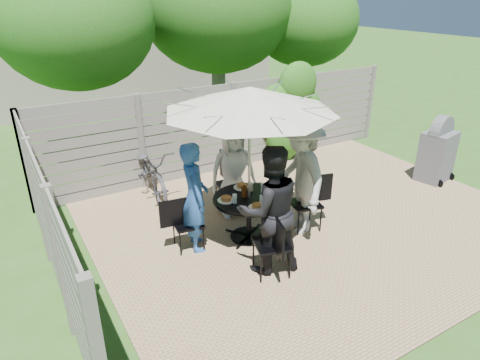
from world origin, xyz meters
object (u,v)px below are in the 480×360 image
chair_left (187,233)px  bicycle (150,171)px  patio_table (249,210)px  bbq_grill (437,152)px  plate_front (257,207)px  person_front (269,211)px  plate_back (242,186)px  chair_front (272,256)px  coffee_cup (251,187)px  umbrella (250,99)px  glass_right (263,188)px  glass_left (235,199)px  glass_front (262,200)px  syrup_jug (244,192)px  person_left (195,197)px  person_back (233,171)px  plate_right (271,193)px  chair_right (306,213)px  person_right (300,176)px  chair_back (231,195)px  plate_left (226,199)px

chair_left → bicycle: bearing=93.0°
patio_table → bbq_grill: (4.39, -0.03, 0.12)m
plate_front → person_front: bearing=-103.0°
plate_back → chair_front: bearing=-103.1°
coffee_cup → bbq_grill: (4.24, -0.22, -0.15)m
chair_front → umbrella: bearing=4.3°
glass_right → glass_left: bearing=-171.0°
person_front → bbq_grill: bearing=-157.3°
glass_front → coffee_cup: bearing=77.6°
umbrella → glass_front: size_ratio=20.99×
glass_front → syrup_jug: size_ratio=0.88×
chair_left → syrup_jug: syrup_jug is taller
person_front → bicycle: size_ratio=0.97×
coffee_cup → bicycle: bicycle is taller
person_left → coffee_cup: 0.96m
patio_table → glass_front: size_ratio=9.24×
glass_left → coffee_cup: 0.48m
person_front → bicycle: 3.13m
patio_table → syrup_jug: (-0.05, 0.06, 0.29)m
person_back → plate_back: size_ratio=6.16×
umbrella → person_left: umbrella is taller
umbrella → plate_right: bearing=-13.0°
umbrella → chair_front: size_ratio=3.07×
chair_left → bicycle: bicycle is taller
plate_front → chair_right: bearing=7.4°
plate_front → glass_front: bearing=30.7°
person_back → glass_right: (0.09, -0.76, -0.02)m
person_right → glass_left: 1.11m
plate_back → syrup_jug: (-0.13, -0.29, 0.06)m
glass_front → chair_back: bearing=82.0°
plate_right → bicycle: 2.59m
umbrella → glass_left: bearing=-171.0°
person_front → coffee_cup: bearing=-95.4°
person_left → person_front: size_ratio=0.92×
chair_right → bicycle: 3.00m
person_front → patio_table: bearing=-90.0°
person_right → glass_right: bearing=-100.4°
patio_table → plate_front: (-0.08, -0.35, 0.24)m
patio_table → person_left: person_left is taller
person_left → plate_back: 0.91m
person_back → glass_left: size_ratio=11.43×
coffee_cup → chair_front: bearing=-107.9°
person_right → bicycle: 2.93m
chair_front → plate_right: 1.12m
bbq_grill → chair_left: bearing=166.0°
person_right → coffee_cup: person_right is taller
patio_table → coffee_cup: size_ratio=10.79×
person_front → plate_back: size_ratio=7.01×
plate_left → syrup_jug: syrup_jug is taller
bicycle → person_left: bearing=-88.2°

